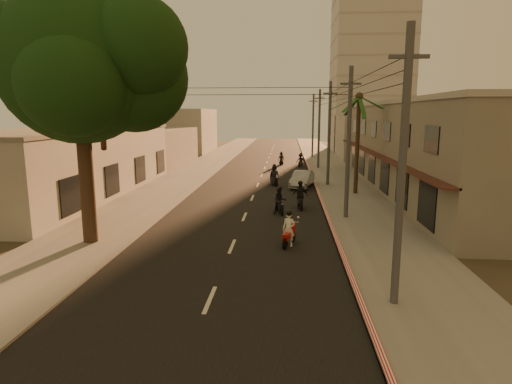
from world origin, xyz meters
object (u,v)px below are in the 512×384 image
palm_tree (359,102)px  scooter_far_b (300,160)px  parked_car (302,179)px  broadleaf_tree (88,66)px  scooter_red (289,230)px  scooter_mid_a (280,201)px  scooter_mid_b (300,196)px  scooter_far_c (281,159)px  scooter_far_a (274,176)px

palm_tree → scooter_far_b: size_ratio=4.90×
palm_tree → scooter_far_b: 19.05m
palm_tree → parked_car: 8.21m
broadleaf_tree → scooter_red: broadleaf_tree is taller
scooter_red → scooter_mid_a: 6.73m
scooter_red → scooter_mid_a: (-0.56, 6.71, 0.02)m
scooter_mid_b → scooter_far_c: scooter_mid_b is taller
palm_tree → scooter_far_a: 9.83m
scooter_mid_a → parked_car: bearing=66.3°
palm_tree → scooter_mid_a: (-5.84, -7.00, -6.33)m
scooter_far_a → scooter_far_b: size_ratio=1.15×
broadleaf_tree → scooter_red: size_ratio=6.73×
broadleaf_tree → parked_car: size_ratio=2.68×
palm_tree → scooter_far_a: (-6.52, 3.86, -6.27)m
scooter_mid_b → scooter_far_c: bearing=89.3°
palm_tree → parked_car: size_ratio=1.82×
broadleaf_tree → scooter_red: (9.33, 0.15, -7.67)m
palm_tree → scooter_mid_b: 9.44m
parked_car → palm_tree: bearing=-24.9°
parked_car → scooter_far_c: 16.39m
scooter_far_a → scooter_far_c: scooter_far_a is taller
palm_tree → broadleaf_tree: bearing=-136.5°
broadleaf_tree → scooter_red: bearing=0.9°
scooter_mid_a → parked_car: (1.76, 10.05, -0.11)m
scooter_mid_a → scooter_far_b: 24.63m
scooter_far_b → scooter_far_c: (-2.32, 1.77, -0.02)m
broadleaf_tree → scooter_far_a: bearing=65.4°
scooter_far_b → scooter_far_c: scooter_far_b is taller
palm_tree → parked_car: palm_tree is taller
scooter_far_c → parked_car: bearing=-75.5°
parked_car → scooter_far_c: scooter_far_c is taller
broadleaf_tree → scooter_mid_b: broadleaf_tree is taller
palm_tree → scooter_far_c: (-6.12, 19.32, -6.40)m
scooter_red → parked_car: bearing=104.1°
scooter_mid_a → palm_tree: bearing=36.4°
broadleaf_tree → scooter_mid_b: (10.10, 8.45, -7.62)m
parked_car → scooter_far_c: (-2.04, 16.26, 0.04)m
palm_tree → scooter_mid_a: 11.09m
parked_car → scooter_far_a: bearing=173.6°
scooter_red → palm_tree: bearing=87.1°
scooter_mid_a → broadleaf_tree: bearing=-155.8°
scooter_mid_a → scooter_far_b: bearing=71.4°
palm_tree → scooter_far_b: bearing=102.2°
broadleaf_tree → palm_tree: bearing=43.5°
broadleaf_tree → scooter_mid_a: (8.78, 6.86, -7.65)m
scooter_mid_a → scooter_far_b: size_ratio=1.08×
scooter_red → scooter_far_c: 33.03m
scooter_red → scooter_mid_b: (0.77, 8.30, 0.06)m
scooter_far_a → scooter_red: bearing=-104.9°
palm_tree → scooter_far_b: palm_tree is taller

